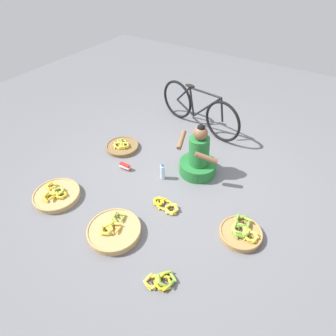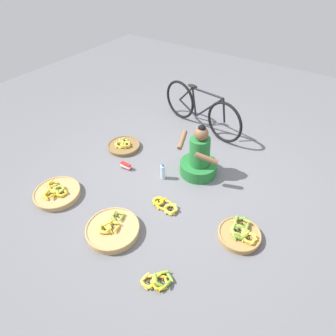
# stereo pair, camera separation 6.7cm
# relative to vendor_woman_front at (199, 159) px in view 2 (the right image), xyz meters

# --- Properties ---
(ground_plane) EXTENTS (10.00, 10.00, 0.00)m
(ground_plane) POSITION_rel_vendor_woman_front_xyz_m (-0.18, -0.30, -0.25)
(ground_plane) COLOR slate
(vendor_woman_front) EXTENTS (0.70, 0.53, 0.79)m
(vendor_woman_front) POSITION_rel_vendor_woman_front_xyz_m (0.00, 0.00, 0.00)
(vendor_woman_front) COLOR #237233
(vendor_woman_front) RESTS_ON ground
(bicycle_leaning) EXTENTS (1.66, 0.47, 0.73)m
(bicycle_leaning) POSITION_rel_vendor_woman_front_xyz_m (-0.56, 1.06, 0.11)
(bicycle_leaning) COLOR black
(bicycle_leaning) RESTS_ON ground
(banana_basket_front_right) EXTENTS (0.51, 0.51, 0.12)m
(banana_basket_front_right) POSITION_rel_vendor_woman_front_xyz_m (-1.27, -0.13, -0.21)
(banana_basket_front_right) COLOR brown
(banana_basket_front_right) RESTS_ON ground
(banana_basket_front_left) EXTENTS (0.62, 0.62, 0.16)m
(banana_basket_front_left) POSITION_rel_vendor_woman_front_xyz_m (-0.30, -1.46, -0.20)
(banana_basket_front_left) COLOR tan
(banana_basket_front_left) RESTS_ON ground
(banana_basket_mid_left) EXTENTS (0.48, 0.48, 0.16)m
(banana_basket_mid_left) POSITION_rel_vendor_woman_front_xyz_m (0.94, -0.71, -0.20)
(banana_basket_mid_left) COLOR #A87F47
(banana_basket_mid_left) RESTS_ON ground
(banana_basket_mid_right) EXTENTS (0.60, 0.60, 0.15)m
(banana_basket_mid_right) POSITION_rel_vendor_woman_front_xyz_m (-1.30, -1.42, -0.21)
(banana_basket_mid_right) COLOR tan
(banana_basket_mid_right) RESTS_ON ground
(loose_bananas_back_left) EXTENTS (0.40, 0.23, 0.09)m
(loose_bananas_back_left) POSITION_rel_vendor_woman_front_xyz_m (-0.02, -0.81, -0.22)
(loose_bananas_back_left) COLOR yellow
(loose_bananas_back_left) RESTS_ON ground
(loose_bananas_near_vendor) EXTENTS (0.31, 0.31, 0.10)m
(loose_bananas_near_vendor) POSITION_rel_vendor_woman_front_xyz_m (0.48, -1.67, -0.22)
(loose_bananas_near_vendor) COLOR yellow
(loose_bananas_near_vendor) RESTS_ON ground
(water_bottle) EXTENTS (0.07, 0.07, 0.25)m
(water_bottle) POSITION_rel_vendor_woman_front_xyz_m (-0.35, -0.37, -0.14)
(water_bottle) COLOR silver
(water_bottle) RESTS_ON ground
(packet_carton_stack) EXTENTS (0.16, 0.07, 0.09)m
(packet_carton_stack) POSITION_rel_vendor_woman_front_xyz_m (-0.91, -0.50, -0.21)
(packet_carton_stack) COLOR red
(packet_carton_stack) RESTS_ON ground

